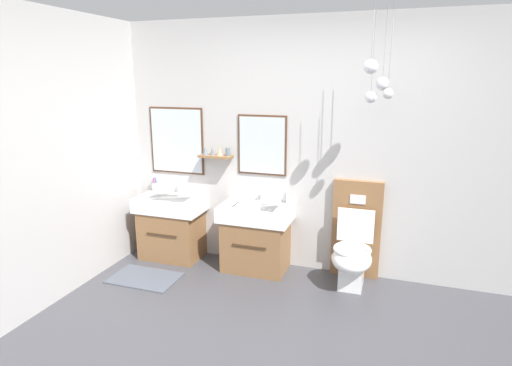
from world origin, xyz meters
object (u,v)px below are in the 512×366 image
vanity_sink_right (256,236)px  toothbrush_cup (155,186)px  vanity_sink_left (172,226)px  toilet (354,247)px  soap_dispenser (289,197)px  folded_hand_towel (248,207)px

vanity_sink_right → toothbrush_cup: 1.35m
vanity_sink_left → toilet: bearing=-0.0°
soap_dispenser → toilet: bearing=-13.6°
vanity_sink_left → folded_hand_towel: bearing=-8.3°
vanity_sink_left → toothbrush_cup: 0.51m
soap_dispenser → vanity_sink_right: bearing=-150.4°
vanity_sink_right → folded_hand_towel: size_ratio=3.35×
toothbrush_cup → soap_dispenser: toothbrush_cup is taller
vanity_sink_right → folded_hand_towel: bearing=-106.1°
vanity_sink_left → vanity_sink_right: 0.99m
vanity_sink_left → soap_dispenser: size_ratio=4.40×
toilet → toothbrush_cup: size_ratio=4.93×
toilet → soap_dispenser: toilet is taller
vanity_sink_right → toothbrush_cup: toothbrush_cup is taller
toothbrush_cup → folded_hand_towel: (1.24, -0.30, -0.04)m
vanity_sink_left → folded_hand_towel: (0.95, -0.14, 0.35)m
folded_hand_towel → vanity_sink_right: bearing=73.9°
toilet → toothbrush_cup: (-2.28, 0.16, 0.38)m
folded_hand_towel → toothbrush_cup: bearing=166.5°
toilet → folded_hand_towel: size_ratio=4.55×
toilet → folded_hand_towel: (-1.04, -0.14, 0.34)m
toilet → soap_dispenser: (-0.70, 0.17, 0.39)m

